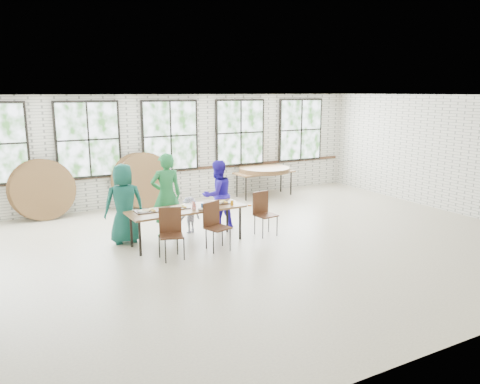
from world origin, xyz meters
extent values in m
plane|color=beige|center=(0.00, 0.00, 0.00)|extent=(12.00, 12.00, 0.00)
plane|color=white|center=(0.00, 0.00, 3.00)|extent=(12.00, 12.00, 0.00)
plane|color=silver|center=(0.00, 4.50, 1.50)|extent=(12.00, 0.00, 12.00)
plane|color=silver|center=(0.00, -4.50, 1.50)|extent=(12.00, 0.00, 12.00)
plane|color=silver|center=(6.00, 0.00, 1.50)|extent=(0.00, 9.00, 9.00)
cube|color=#422819|center=(0.00, 4.47, 0.90)|extent=(11.80, 0.05, 0.08)
cube|color=black|center=(-2.20, 4.44, 1.88)|extent=(1.62, 0.05, 1.97)
cube|color=white|center=(-2.20, 4.41, 1.88)|extent=(1.50, 0.01, 1.85)
cube|color=black|center=(0.00, 4.44, 1.88)|extent=(1.62, 0.05, 1.97)
cube|color=white|center=(0.00, 4.41, 1.88)|extent=(1.50, 0.01, 1.85)
cube|color=black|center=(2.20, 4.44, 1.88)|extent=(1.62, 0.05, 1.97)
cube|color=white|center=(2.20, 4.41, 1.88)|extent=(1.50, 0.01, 1.85)
cube|color=black|center=(4.40, 4.44, 1.88)|extent=(1.62, 0.05, 1.97)
cube|color=white|center=(4.40, 4.41, 1.88)|extent=(1.50, 0.01, 1.85)
cube|color=brown|center=(-1.03, 0.79, 0.72)|extent=(2.43, 0.89, 0.04)
cylinder|color=black|center=(-2.11, 0.49, 0.35)|extent=(0.05, 0.05, 0.70)
cylinder|color=black|center=(-2.11, 1.09, 0.35)|extent=(0.05, 0.05, 0.70)
cylinder|color=black|center=(0.05, 0.49, 0.35)|extent=(0.05, 0.05, 0.70)
cylinder|color=black|center=(0.05, 1.09, 0.35)|extent=(0.05, 0.05, 0.70)
cube|color=#4A2A18|center=(-1.64, 0.06, 0.45)|extent=(0.52, 0.50, 0.03)
cube|color=#4A2A18|center=(-1.59, 0.24, 0.70)|extent=(0.41, 0.15, 0.50)
cylinder|color=black|center=(-1.82, -0.11, 0.22)|extent=(0.02, 0.02, 0.44)
cylinder|color=black|center=(-1.82, 0.23, 0.22)|extent=(0.02, 0.02, 0.44)
cylinder|color=black|center=(-1.46, -0.11, 0.22)|extent=(0.02, 0.02, 0.44)
cylinder|color=black|center=(-1.46, 0.23, 0.22)|extent=(0.02, 0.02, 0.44)
cube|color=#4A2A18|center=(-0.65, 0.10, 0.45)|extent=(0.52, 0.51, 0.03)
cube|color=#4A2A18|center=(-0.71, 0.28, 0.70)|extent=(0.41, 0.15, 0.50)
cylinder|color=black|center=(-0.83, -0.07, 0.22)|extent=(0.02, 0.02, 0.44)
cylinder|color=black|center=(-0.83, 0.27, 0.22)|extent=(0.02, 0.02, 0.44)
cylinder|color=black|center=(-0.47, -0.07, 0.22)|extent=(0.02, 0.02, 0.44)
cylinder|color=black|center=(-0.47, 0.27, 0.22)|extent=(0.02, 0.02, 0.44)
cube|color=#4A2A18|center=(0.68, 0.48, 0.45)|extent=(0.47, 0.45, 0.03)
cube|color=#4A2A18|center=(0.66, 0.66, 0.70)|extent=(0.42, 0.09, 0.50)
cylinder|color=black|center=(0.50, 0.31, 0.22)|extent=(0.02, 0.02, 0.44)
cylinder|color=black|center=(0.50, 0.65, 0.22)|extent=(0.02, 0.02, 0.44)
cylinder|color=black|center=(0.86, 0.31, 0.22)|extent=(0.02, 0.02, 0.44)
cylinder|color=black|center=(0.86, 0.65, 0.22)|extent=(0.02, 0.02, 0.44)
imported|color=#195F4F|center=(-2.13, 1.44, 0.83)|extent=(0.85, 0.60, 1.66)
imported|color=#217E3F|center=(-1.22, 1.44, 0.91)|extent=(0.71, 0.51, 1.82)
imported|color=#181136|center=(-0.70, 1.44, 0.41)|extent=(0.57, 0.39, 0.81)
imported|color=#2C1ABA|center=(-0.01, 1.44, 0.79)|extent=(0.85, 0.71, 1.58)
cube|color=brown|center=(2.70, 3.86, 0.72)|extent=(1.85, 0.88, 0.04)
cylinder|color=black|center=(1.92, 3.58, 0.35)|extent=(0.04, 0.04, 0.70)
cylinder|color=black|center=(1.92, 4.13, 0.35)|extent=(0.04, 0.04, 0.70)
cylinder|color=black|center=(3.48, 3.58, 0.35)|extent=(0.04, 0.04, 0.70)
cylinder|color=black|center=(3.48, 4.13, 0.35)|extent=(0.04, 0.04, 0.70)
cube|color=black|center=(-1.83, 0.91, 0.75)|extent=(0.44, 0.33, 0.02)
cube|color=black|center=(-1.18, 0.89, 0.75)|extent=(0.44, 0.33, 0.02)
cube|color=black|center=(-0.24, 0.87, 0.75)|extent=(0.44, 0.33, 0.02)
cylinder|color=black|center=(-1.33, 0.62, 0.79)|extent=(0.09, 0.09, 0.09)
cube|color=red|center=(-0.93, 0.64, 0.80)|extent=(0.06, 0.06, 0.11)
cylinder|color=#1655AA|center=(-0.72, 0.68, 0.79)|extent=(0.07, 0.07, 0.10)
cylinder|color=orange|center=(-0.09, 0.59, 0.80)|extent=(0.07, 0.07, 0.11)
cylinder|color=white|center=(-0.59, 0.54, 0.79)|extent=(0.17, 0.17, 0.10)
ellipsoid|color=white|center=(-1.58, 0.59, 0.76)|extent=(0.11, 0.11, 0.05)
ellipsoid|color=white|center=(-0.84, 0.52, 0.76)|extent=(0.11, 0.11, 0.05)
ellipsoid|color=white|center=(-0.44, 0.73, 0.76)|extent=(0.11, 0.11, 0.05)
cylinder|color=brown|center=(2.70, 3.86, 0.76)|extent=(1.50, 1.50, 0.04)
cylinder|color=brown|center=(2.70, 3.86, 0.80)|extent=(1.50, 1.50, 0.04)
cylinder|color=brown|center=(2.70, 3.86, 0.85)|extent=(1.50, 1.50, 0.04)
cylinder|color=brown|center=(-3.45, 4.27, 0.73)|extent=(1.50, 0.36, 1.48)
cylinder|color=brown|center=(-3.38, 4.17, 0.73)|extent=(1.50, 0.37, 1.47)
cylinder|color=brown|center=(-0.99, 4.27, 0.73)|extent=(1.50, 0.33, 1.48)
cylinder|color=brown|center=(-0.83, 4.17, 0.73)|extent=(1.50, 0.28, 1.49)
camera|label=1|loc=(-4.48, -7.85, 3.07)|focal=35.00mm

